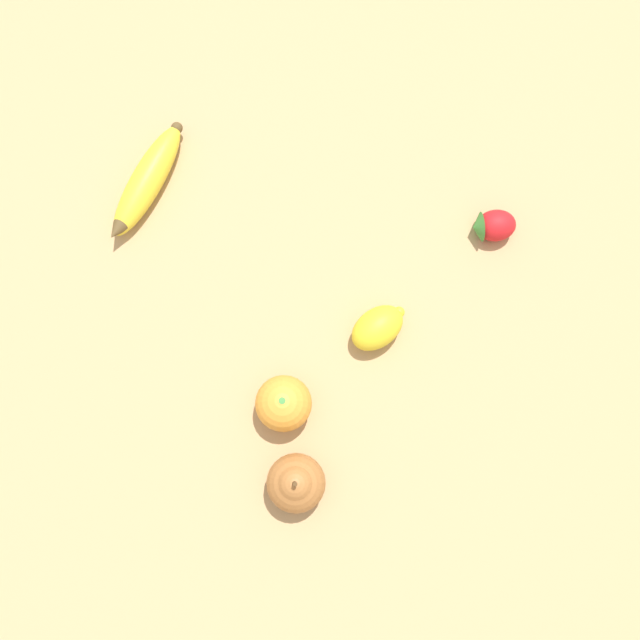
# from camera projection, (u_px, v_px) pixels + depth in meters

# --- Properties ---
(ground_plane) EXTENTS (3.00, 3.00, 0.00)m
(ground_plane) POSITION_uv_depth(u_px,v_px,m) (254.00, 318.00, 0.92)
(ground_plane) COLOR tan
(banana) EXTENTS (0.18, 0.05, 0.04)m
(banana) POSITION_uv_depth(u_px,v_px,m) (146.00, 181.00, 0.94)
(banana) COLOR yellow
(banana) RESTS_ON ground_plane
(orange) EXTENTS (0.07, 0.07, 0.07)m
(orange) POSITION_uv_depth(u_px,v_px,m) (284.00, 403.00, 0.87)
(orange) COLOR orange
(orange) RESTS_ON ground_plane
(pear) EXTENTS (0.07, 0.07, 0.09)m
(pear) POSITION_uv_depth(u_px,v_px,m) (296.00, 483.00, 0.85)
(pear) COLOR #A36633
(pear) RESTS_ON ground_plane
(strawberry) EXTENTS (0.06, 0.07, 0.04)m
(strawberry) POSITION_uv_depth(u_px,v_px,m) (493.00, 226.00, 0.93)
(strawberry) COLOR red
(strawberry) RESTS_ON ground_plane
(lemon) EXTENTS (0.08, 0.07, 0.05)m
(lemon) POSITION_uv_depth(u_px,v_px,m) (378.00, 328.00, 0.90)
(lemon) COLOR yellow
(lemon) RESTS_ON ground_plane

